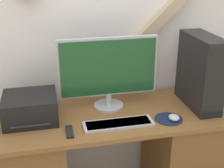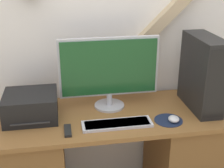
{
  "view_description": "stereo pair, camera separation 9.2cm",
  "coord_description": "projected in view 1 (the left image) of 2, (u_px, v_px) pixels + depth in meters",
  "views": [
    {
      "loc": [
        -0.4,
        -1.51,
        1.76
      ],
      "look_at": [
        0.01,
        0.32,
        0.99
      ],
      "focal_mm": 50.0,
      "sensor_mm": 36.0,
      "label": 1
    },
    {
      "loc": [
        -0.31,
        -1.53,
        1.76
      ],
      "look_at": [
        0.01,
        0.32,
        0.99
      ],
      "focal_mm": 50.0,
      "sensor_mm": 36.0,
      "label": 2
    }
  ],
  "objects": [
    {
      "name": "mouse",
      "position": [
        174.0,
        117.0,
        2.02
      ],
      "size": [
        0.07,
        0.08,
        0.04
      ],
      "color": "silver",
      "rests_on": "mousepad"
    },
    {
      "name": "keyboard",
      "position": [
        118.0,
        124.0,
        1.97
      ],
      "size": [
        0.44,
        0.13,
        0.02
      ],
      "color": "silver",
      "rests_on": "desk"
    },
    {
      "name": "mousepad",
      "position": [
        169.0,
        119.0,
        2.04
      ],
      "size": [
        0.18,
        0.18,
        0.0
      ],
      "color": "#19233D",
      "rests_on": "desk"
    },
    {
      "name": "monitor",
      "position": [
        108.0,
        70.0,
        2.11
      ],
      "size": [
        0.68,
        0.21,
        0.5
      ],
      "color": "#B7B7BC",
      "rests_on": "desk"
    },
    {
      "name": "printer",
      "position": [
        31.0,
        108.0,
        2.01
      ],
      "size": [
        0.34,
        0.31,
        0.17
      ],
      "color": "black",
      "rests_on": "desk"
    },
    {
      "name": "wall_back",
      "position": [
        99.0,
        17.0,
        2.22
      ],
      "size": [
        6.4,
        0.17,
        2.7
      ],
      "color": "white",
      "rests_on": "ground_plane"
    },
    {
      "name": "remote_control",
      "position": [
        69.0,
        132.0,
        1.88
      ],
      "size": [
        0.04,
        0.14,
        0.02
      ],
      "color": "black",
      "rests_on": "desk"
    },
    {
      "name": "desk",
      "position": [
        111.0,
        159.0,
        2.25
      ],
      "size": [
        1.54,
        0.64,
        0.77
      ],
      "color": "brown",
      "rests_on": "ground_plane"
    },
    {
      "name": "computer_tower",
      "position": [
        200.0,
        72.0,
        2.14
      ],
      "size": [
        0.16,
        0.43,
        0.51
      ],
      "color": "black",
      "rests_on": "desk"
    }
  ]
}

